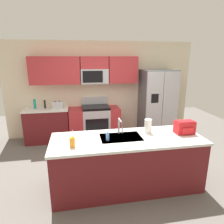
# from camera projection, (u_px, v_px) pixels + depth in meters

# --- Properties ---
(ground_plane) EXTENTS (9.00, 9.00, 0.00)m
(ground_plane) POSITION_uv_depth(u_px,v_px,m) (116.00, 171.00, 3.96)
(ground_plane) COLOR #66605B
(ground_plane) RESTS_ON ground
(kitchen_wall_unit) EXTENTS (5.20, 0.43, 2.60)m
(kitchen_wall_unit) POSITION_uv_depth(u_px,v_px,m) (96.00, 84.00, 5.52)
(kitchen_wall_unit) COLOR beige
(kitchen_wall_unit) RESTS_ON ground
(back_counter) EXTENTS (1.13, 0.63, 0.90)m
(back_counter) POSITION_uv_depth(u_px,v_px,m) (47.00, 125.00, 5.29)
(back_counter) COLOR maroon
(back_counter) RESTS_ON ground
(range_oven) EXTENTS (1.36, 0.61, 1.10)m
(range_oven) POSITION_uv_depth(u_px,v_px,m) (95.00, 122.00, 5.51)
(range_oven) COLOR #B7BABF
(range_oven) RESTS_ON ground
(refrigerator) EXTENTS (0.90, 0.76, 1.85)m
(refrigerator) POSITION_uv_depth(u_px,v_px,m) (157.00, 103.00, 5.62)
(refrigerator) COLOR #4C4F54
(refrigerator) RESTS_ON ground
(island_counter) EXTENTS (2.49, 0.91, 0.90)m
(island_counter) POSITION_uv_depth(u_px,v_px,m) (127.00, 162.00, 3.40)
(island_counter) COLOR maroon
(island_counter) RESTS_ON ground
(toaster) EXTENTS (0.28, 0.16, 0.18)m
(toaster) POSITION_uv_depth(u_px,v_px,m) (58.00, 105.00, 5.15)
(toaster) COLOR #B7BABF
(toaster) RESTS_ON back_counter
(pepper_mill) EXTENTS (0.05, 0.05, 0.22)m
(pepper_mill) POSITION_uv_depth(u_px,v_px,m) (45.00, 104.00, 5.14)
(pepper_mill) COLOR black
(pepper_mill) RESTS_ON back_counter
(bottle_teal) EXTENTS (0.06, 0.06, 0.25)m
(bottle_teal) POSITION_uv_depth(u_px,v_px,m) (35.00, 104.00, 5.10)
(bottle_teal) COLOR teal
(bottle_teal) RESTS_ON back_counter
(sink_faucet) EXTENTS (0.08, 0.21, 0.28)m
(sink_faucet) POSITION_uv_depth(u_px,v_px,m) (120.00, 125.00, 3.40)
(sink_faucet) COLOR #B7BABF
(sink_faucet) RESTS_ON island_counter
(drink_cup_orange) EXTENTS (0.08, 0.08, 0.27)m
(drink_cup_orange) POSITION_uv_depth(u_px,v_px,m) (72.00, 142.00, 2.93)
(drink_cup_orange) COLOR orange
(drink_cup_orange) RESTS_ON island_counter
(soap_dispenser) EXTENTS (0.06, 0.06, 0.17)m
(soap_dispenser) POSITION_uv_depth(u_px,v_px,m) (108.00, 136.00, 3.16)
(soap_dispenser) COLOR #4C8CD8
(soap_dispenser) RESTS_ON island_counter
(paper_towel_roll) EXTENTS (0.12, 0.12, 0.24)m
(paper_towel_roll) POSITION_uv_depth(u_px,v_px,m) (148.00, 126.00, 3.48)
(paper_towel_roll) COLOR white
(paper_towel_roll) RESTS_ON island_counter
(backpack) EXTENTS (0.32, 0.22, 0.23)m
(backpack) POSITION_uv_depth(u_px,v_px,m) (185.00, 127.00, 3.44)
(backpack) COLOR red
(backpack) RESTS_ON island_counter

